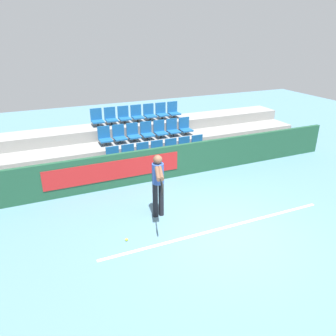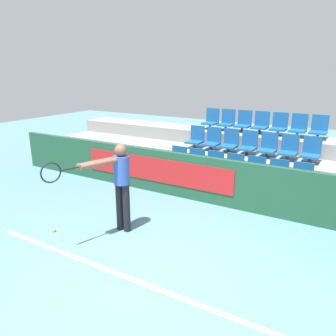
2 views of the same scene
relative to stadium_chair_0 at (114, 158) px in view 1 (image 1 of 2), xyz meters
The scene contains 29 objects.
ground_plane 4.32m from the stadium_chair_0, 69.57° to the right, with size 30.00×30.00×0.00m, color slate.
court_baseline 4.20m from the stadium_chair_0, 68.93° to the right, with size 5.82×0.08×0.01m.
barrier_wall 1.63m from the stadium_chair_0, 26.85° to the right, with size 12.33×0.14×1.04m.
bleacher_tier_front 1.56m from the stadium_chair_0, ahead, with size 11.93×1.04×0.38m.
bleacher_tier_middle 1.77m from the stadium_chair_0, 31.44° to the left, with size 11.93×1.04×0.76m.
bleacher_tier_back 2.46m from the stadium_chair_0, 52.67° to the left, with size 11.93×1.04×1.14m.
stadium_chair_0 is the anchor object (origin of this frame).
stadium_chair_1 0.50m from the stadium_chair_0, ahead, with size 0.41×0.42×0.60m.
stadium_chair_2 1.00m from the stadium_chair_0, ahead, with size 0.41×0.42×0.60m.
stadium_chair_3 1.49m from the stadium_chair_0, ahead, with size 0.41×0.42×0.60m.
stadium_chair_4 1.99m from the stadium_chair_0, ahead, with size 0.41×0.42×0.60m.
stadium_chair_5 2.49m from the stadium_chair_0, ahead, with size 0.41×0.42×0.60m.
stadium_chair_6 2.99m from the stadium_chair_0, ahead, with size 0.41×0.42×0.60m.
stadium_chair_7 1.11m from the stadium_chair_0, 90.00° to the left, with size 0.41×0.42×0.60m.
stadium_chair_8 1.22m from the stadium_chair_0, 64.53° to the left, with size 0.41×0.42×0.60m.
stadium_chair_9 1.49m from the stadium_chair_0, 46.39° to the left, with size 0.41×0.42×0.60m.
stadium_chair_10 1.86m from the stadium_chair_0, 34.99° to the left, with size 0.41×0.42×0.60m.
stadium_chair_11 2.28m from the stadium_chair_0, 27.70° to the left, with size 0.41×0.42×0.60m.
stadium_chair_12 2.72m from the stadium_chair_0, 22.78° to the left, with size 0.41×0.42×0.60m.
stadium_chair_13 3.19m from the stadium_chair_0, 19.29° to the left, with size 0.41×0.42×0.60m.
stadium_chair_14 2.22m from the stadium_chair_0, 90.00° to the left, with size 0.41×0.42×0.60m.
stadium_chair_15 2.28m from the stadium_chair_0, 76.61° to the left, with size 0.41×0.42×0.60m.
stadium_chair_16 2.44m from the stadium_chair_0, 64.53° to the left, with size 0.41×0.42×0.60m.
stadium_chair_17 2.68m from the stadium_chair_0, 54.46° to the left, with size 0.41×0.42×0.60m.
stadium_chair_18 2.98m from the stadium_chair_0, 46.39° to the left, with size 0.41×0.42×0.60m.
stadium_chair_19 3.34m from the stadium_chair_0, 40.03° to the left, with size 0.41×0.42×0.60m.
stadium_chair_20 3.72m from the stadium_chair_0, 34.99° to the left, with size 0.41×0.42×0.60m.
tennis_player 2.86m from the stadium_chair_0, 82.72° to the right, with size 0.59×1.49×1.62m.
tennis_ball 3.57m from the stadium_chair_0, 100.92° to the right, with size 0.07×0.07×0.07m.
Camera 1 is at (-3.73, -5.35, 4.32)m, focal length 35.00 mm.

